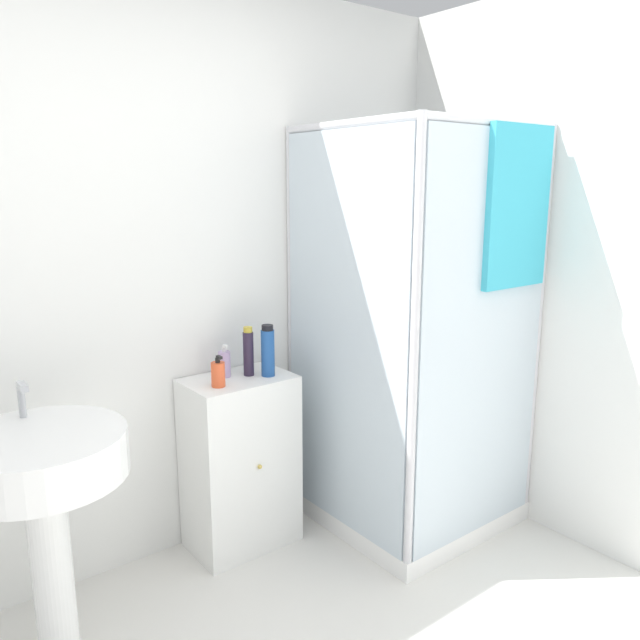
% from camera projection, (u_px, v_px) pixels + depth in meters
% --- Properties ---
extents(wall_back, '(6.40, 0.06, 2.50)m').
position_uv_depth(wall_back, '(121.00, 283.00, 2.56)').
color(wall_back, white).
rests_on(wall_back, ground_plane).
extents(shower_enclosure, '(0.86, 0.89, 1.91)m').
position_uv_depth(shower_enclosure, '(415.00, 418.00, 3.00)').
color(shower_enclosure, white).
rests_on(shower_enclosure, ground_plane).
extents(vanity_cabinet, '(0.48, 0.33, 0.81)m').
position_uv_depth(vanity_cabinet, '(240.00, 462.00, 2.85)').
color(vanity_cabinet, white).
rests_on(vanity_cabinet, ground_plane).
extents(sink, '(0.55, 0.55, 0.99)m').
position_uv_depth(sink, '(43.00, 482.00, 2.05)').
color(sink, white).
rests_on(sink, ground_plane).
extents(soap_dispenser, '(0.06, 0.06, 0.14)m').
position_uv_depth(soap_dispenser, '(218.00, 374.00, 2.64)').
color(soap_dispenser, '#E5562D').
rests_on(soap_dispenser, vanity_cabinet).
extents(shampoo_bottle_tall_black, '(0.05, 0.05, 0.22)m').
position_uv_depth(shampoo_bottle_tall_black, '(248.00, 352.00, 2.78)').
color(shampoo_bottle_tall_black, '#281E33').
rests_on(shampoo_bottle_tall_black, vanity_cabinet).
extents(shampoo_bottle_blue, '(0.06, 0.06, 0.23)m').
position_uv_depth(shampoo_bottle_blue, '(268.00, 351.00, 2.77)').
color(shampoo_bottle_blue, '#1E4C93').
rests_on(shampoo_bottle_blue, vanity_cabinet).
extents(lotion_bottle_white, '(0.05, 0.05, 0.15)m').
position_uv_depth(lotion_bottle_white, '(225.00, 364.00, 2.77)').
color(lotion_bottle_white, '#B299C6').
rests_on(lotion_bottle_white, vanity_cabinet).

